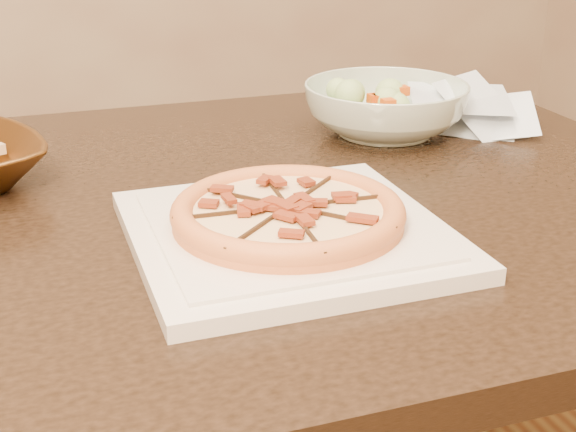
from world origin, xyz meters
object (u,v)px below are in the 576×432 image
at_px(dining_table, 154,279).
at_px(plate, 288,233).
at_px(salad_bowl, 386,109).
at_px(pizza, 288,213).

relative_size(dining_table, plate, 4.39).
xyz_separation_m(dining_table, salad_bowl, (0.39, 0.17, 0.14)).
relative_size(pizza, salad_bowl, 1.01).
bearing_deg(pizza, salad_bowl, 50.07).
height_order(pizza, salad_bowl, salad_bowl).
bearing_deg(pizza, plate, -36.32).
xyz_separation_m(plate, pizza, (-0.00, 0.00, 0.02)).
bearing_deg(salad_bowl, dining_table, -156.73).
bearing_deg(plate, salad_bowl, 50.08).
height_order(plate, salad_bowl, salad_bowl).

